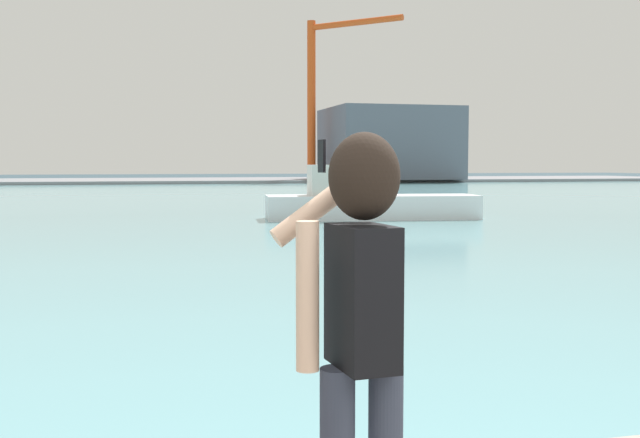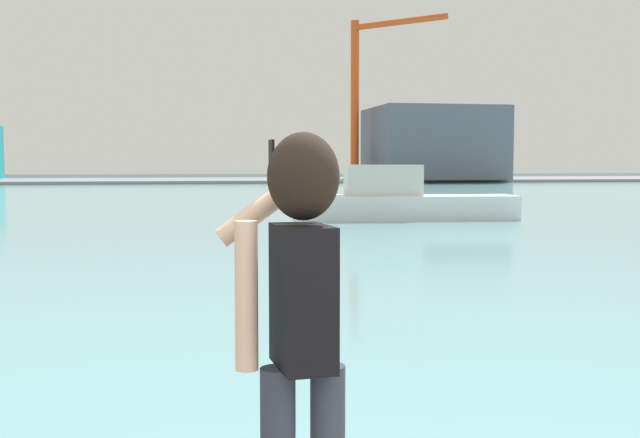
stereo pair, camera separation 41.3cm
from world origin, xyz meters
name	(u,v)px [view 2 (the right image)]	position (x,y,z in m)	size (l,w,h in m)	color
ground_plane	(195,197)	(0.00, 50.00, 0.00)	(220.00, 220.00, 0.00)	#334751
harbor_water	(194,196)	(0.00, 52.00, 0.01)	(140.00, 100.00, 0.02)	#6BA8B2
far_shore_dock	(186,181)	(0.00, 92.00, 0.18)	(140.00, 20.00, 0.36)	gray
person_photographer	(300,305)	(-0.76, 0.97, 1.74)	(0.53, 0.55, 1.74)	#2D3342
boat_moored	(402,200)	(7.76, 27.84, 0.78)	(8.78, 3.23, 2.20)	white
warehouse_right	(433,144)	(29.46, 87.11, 4.65)	(14.80, 13.27, 8.59)	slate
port_crane	(365,82)	(20.82, 86.57, 11.77)	(8.97, 9.49, 18.73)	#D84C19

